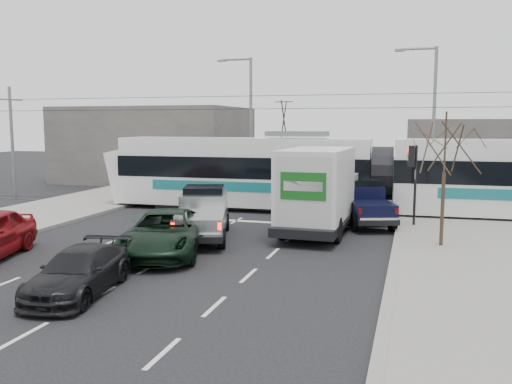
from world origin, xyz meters
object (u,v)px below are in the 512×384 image
(street_lamp_far, at_px, (248,117))
(navy_pickup, at_px, (364,202))
(green_car, at_px, (165,233))
(tram, at_px, (381,175))
(dark_car, at_px, (79,272))
(box_truck, at_px, (319,191))
(silver_pickup, at_px, (203,213))
(traffic_signal, at_px, (413,168))
(bare_tree, at_px, (445,148))
(street_lamp_near, at_px, (430,116))

(street_lamp_far, bearing_deg, navy_pickup, -46.68)
(navy_pickup, relative_size, green_car, 0.92)
(tram, relative_size, dark_car, 6.63)
(street_lamp_far, bearing_deg, dark_car, -85.06)
(street_lamp_far, distance_m, box_truck, 13.88)
(navy_pickup, height_order, green_car, navy_pickup)
(silver_pickup, bearing_deg, street_lamp_far, 82.47)
(traffic_signal, distance_m, silver_pickup, 9.59)
(bare_tree, distance_m, green_car, 10.73)
(street_lamp_far, height_order, navy_pickup, street_lamp_far)
(street_lamp_near, bearing_deg, street_lamp_far, 170.13)
(bare_tree, distance_m, street_lamp_near, 11.58)
(bare_tree, bearing_deg, box_truck, 159.47)
(bare_tree, relative_size, street_lamp_near, 0.56)
(green_car, bearing_deg, street_lamp_far, 82.02)
(box_truck, relative_size, dark_car, 1.70)
(street_lamp_far, height_order, silver_pickup, street_lamp_far)
(street_lamp_near, distance_m, green_car, 18.34)
(tram, distance_m, silver_pickup, 10.38)
(bare_tree, xyz_separation_m, box_truck, (-4.97, 1.86, -1.99))
(street_lamp_near, relative_size, dark_car, 2.08)
(street_lamp_far, xyz_separation_m, silver_pickup, (2.35, -13.97, -4.10))
(silver_pickup, height_order, navy_pickup, navy_pickup)
(traffic_signal, bearing_deg, tram, 114.95)
(green_car, bearing_deg, tram, 42.68)
(silver_pickup, bearing_deg, street_lamp_near, 35.52)
(bare_tree, bearing_deg, silver_pickup, -177.16)
(tram, distance_m, navy_pickup, 3.12)
(green_car, xyz_separation_m, dark_car, (-0.26, -4.88, -0.16))
(street_lamp_far, distance_m, green_car, 17.84)
(traffic_signal, height_order, green_car, traffic_signal)
(street_lamp_near, height_order, street_lamp_far, same)
(bare_tree, distance_m, navy_pickup, 6.20)
(street_lamp_far, relative_size, navy_pickup, 1.74)
(box_truck, bearing_deg, tram, 68.95)
(street_lamp_near, bearing_deg, traffic_signal, -96.41)
(silver_pickup, distance_m, green_car, 3.22)
(street_lamp_far, relative_size, box_truck, 1.22)
(traffic_signal, distance_m, street_lamp_near, 7.91)
(tram, distance_m, box_truck, 5.95)
(silver_pickup, bearing_deg, green_car, -110.41)
(bare_tree, height_order, green_car, bare_tree)
(bare_tree, xyz_separation_m, street_lamp_near, (-0.29, 11.50, 1.32))
(traffic_signal, height_order, tram, tram)
(silver_pickup, relative_size, dark_car, 1.37)
(tram, relative_size, silver_pickup, 4.83)
(silver_pickup, height_order, dark_car, silver_pickup)
(dark_car, bearing_deg, box_truck, 56.28)
(traffic_signal, height_order, dark_car, traffic_signal)
(bare_tree, relative_size, navy_pickup, 0.96)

